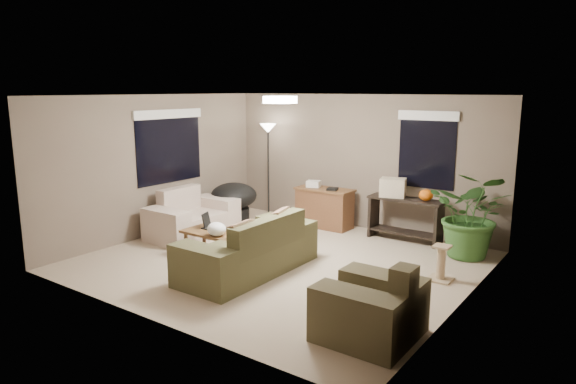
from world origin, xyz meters
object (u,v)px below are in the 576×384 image
Objects in this scene: main_sofa at (251,253)px; houseplant at (473,224)px; loveseat at (192,219)px; cat_scratching_post at (441,265)px; floor_lamp at (268,139)px; console_table at (405,216)px; armchair at (371,310)px; desk at (324,208)px; coffee_table at (214,235)px; papasan_chair at (234,200)px.

houseplant is (2.37, 2.52, 0.24)m from main_sofa.
cat_scratching_post is (4.40, 0.43, -0.08)m from loveseat.
console_table is at bearing 0.67° from floor_lamp.
houseplant is at bearing 88.39° from armchair.
console_table is at bearing 1.85° from desk.
main_sofa is 2.20× the size of armchair.
main_sofa is 2.20× the size of coffee_table.
main_sofa is 2.41m from armchair.
coffee_table is at bearing -144.45° from houseplant.
armchair is 3.29m from houseplant.
armchair is 0.52× the size of floor_lamp.
console_table is at bearing 30.90° from loveseat.
main_sofa is 1.38× the size of loveseat.
cat_scratching_post is (2.33, 1.27, -0.08)m from main_sofa.
houseplant reaches higher than main_sofa.
floor_lamp is at bearing 179.28° from desk.
houseplant is at bearing 87.83° from cat_scratching_post.
main_sofa is at bearing -22.09° from loveseat.
armchair is 5.12m from papasan_chair.
armchair is 0.77× the size of console_table.
loveseat is 1.13m from papasan_chair.
papasan_chair is (-2.05, 1.96, 0.17)m from main_sofa.
cat_scratching_post is at bearing -27.76° from desk.
console_table is (3.24, 1.94, 0.14)m from loveseat.
floor_lamp is at bearing -179.33° from console_table.
papasan_chair is (-1.60, -0.77, 0.09)m from desk.
armchair is at bearing -20.27° from loveseat.
houseplant is at bearing 20.62° from loveseat.
cat_scratching_post is (2.77, -1.46, -0.16)m from desk.
console_table is at bearing 107.53° from armchair.
floor_lamp is at bearing 176.87° from houseplant.
floor_lamp is at bearing 123.26° from main_sofa.
coffee_table is at bearing 163.36° from armchair.
loveseat and armchair have the same top height.
houseplant reaches higher than loveseat.
cat_scratching_post is (3.22, 1.09, -0.14)m from coffee_table.
cat_scratching_post is at bearing 28.65° from main_sofa.
armchair reaches higher than papasan_chair.
coffee_table is 4.02m from houseplant.
floor_lamp is 3.82× the size of cat_scratching_post.
console_table reaches higher than cat_scratching_post.
floor_lamp is 4.59m from cat_scratching_post.
console_table is at bearing 127.66° from cat_scratching_post.
desk is 3.14m from cat_scratching_post.
armchair is 0.95× the size of papasan_chair.
loveseat is 2.32m from floor_lamp.
desk is at bearing 99.28° from main_sofa.
papasan_chair is 0.55× the size of floor_lamp.
loveseat is (-2.08, 0.84, 0.00)m from main_sofa.
coffee_table is 2.12m from papasan_chair.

